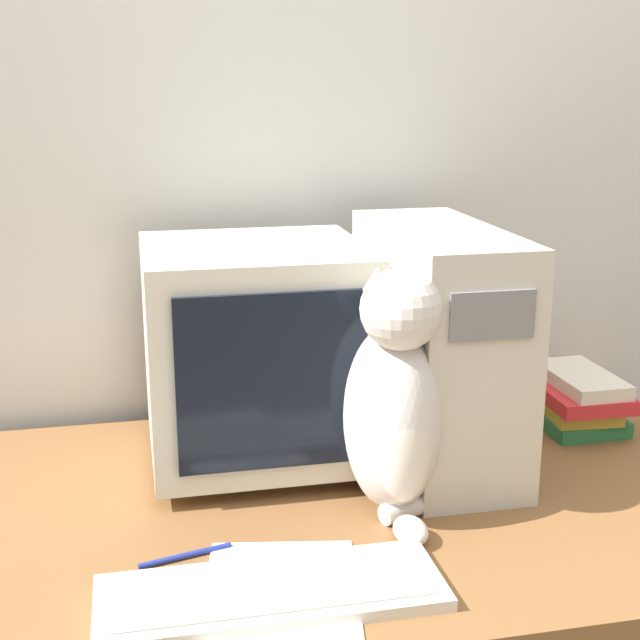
% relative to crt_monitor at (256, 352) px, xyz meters
% --- Properties ---
extents(wall_back, '(7.00, 0.05, 2.50)m').
position_rel_crt_monitor_xyz_m(wall_back, '(0.14, 0.30, 0.26)').
color(wall_back, silver).
rests_on(wall_back, ground_plane).
extents(crt_monitor, '(0.38, 0.38, 0.40)m').
position_rel_crt_monitor_xyz_m(crt_monitor, '(0.00, 0.00, 0.00)').
color(crt_monitor, beige).
rests_on(crt_monitor, desk).
extents(computer_tower, '(0.20, 0.48, 0.43)m').
position_rel_crt_monitor_xyz_m(computer_tower, '(0.32, -0.05, 0.01)').
color(computer_tower, beige).
rests_on(computer_tower, desk).
extents(keyboard, '(0.47, 0.17, 0.02)m').
position_rel_crt_monitor_xyz_m(keyboard, '(-0.05, -0.46, -0.20)').
color(keyboard, silver).
rests_on(keyboard, desk).
extents(cat, '(0.25, 0.26, 0.41)m').
position_rel_crt_monitor_xyz_m(cat, '(0.19, -0.25, -0.03)').
color(cat, silver).
rests_on(cat, desk).
extents(book_stack, '(0.16, 0.22, 0.11)m').
position_rel_crt_monitor_xyz_m(book_stack, '(0.65, 0.01, -0.15)').
color(book_stack, '#28703D').
rests_on(book_stack, desk).
extents(pen, '(0.14, 0.04, 0.01)m').
position_rel_crt_monitor_xyz_m(pen, '(-0.16, -0.33, -0.20)').
color(pen, navy).
rests_on(pen, desk).
extents(paper_sheet, '(0.26, 0.33, 0.00)m').
position_rel_crt_monitor_xyz_m(paper_sheet, '(-0.04, -0.46, -0.21)').
color(paper_sheet, white).
rests_on(paper_sheet, desk).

